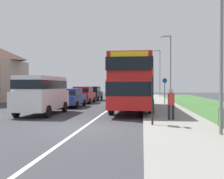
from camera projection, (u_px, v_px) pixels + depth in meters
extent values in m
plane|color=#38383D|center=(82.00, 128.00, 11.05)|extent=(120.00, 120.00, 0.00)
cube|color=silver|center=(107.00, 110.00, 18.99)|extent=(0.14, 60.00, 0.01)
cube|color=gray|center=(168.00, 113.00, 16.51)|extent=(3.20, 68.00, 0.12)
cube|color=red|center=(133.00, 93.00, 19.11)|extent=(2.50, 11.10, 1.65)
cube|color=red|center=(133.00, 71.00, 19.09)|extent=(2.45, 10.87, 1.55)
cube|color=black|center=(133.00, 88.00, 19.11)|extent=(2.52, 11.15, 0.76)
cube|color=black|center=(133.00, 70.00, 19.09)|extent=(2.52, 11.15, 0.72)
cube|color=gold|center=(129.00, 56.00, 13.63)|extent=(2.00, 0.08, 0.44)
cylinder|color=black|center=(120.00, 101.00, 22.69)|extent=(0.30, 1.00, 1.00)
cylinder|color=black|center=(149.00, 101.00, 22.39)|extent=(0.30, 1.00, 1.00)
cylinder|color=black|center=(111.00, 107.00, 16.24)|extent=(0.30, 1.00, 1.00)
cylinder|color=black|center=(151.00, 107.00, 15.95)|extent=(0.30, 1.00, 1.00)
cube|color=silver|center=(42.00, 100.00, 16.34)|extent=(1.95, 5.10, 1.13)
cube|color=silver|center=(42.00, 84.00, 16.32)|extent=(1.72, 4.70, 0.92)
cube|color=black|center=(42.00, 85.00, 16.32)|extent=(1.76, 4.74, 0.52)
cylinder|color=black|center=(38.00, 107.00, 18.03)|extent=(0.20, 0.72, 0.72)
cylinder|color=black|center=(65.00, 107.00, 17.80)|extent=(0.20, 0.72, 0.72)
cylinder|color=black|center=(16.00, 111.00, 14.89)|extent=(0.20, 0.72, 0.72)
cylinder|color=black|center=(48.00, 112.00, 14.66)|extent=(0.20, 0.72, 0.72)
cube|color=navy|center=(71.00, 100.00, 21.97)|extent=(1.79, 4.24, 0.71)
cube|color=navy|center=(70.00, 92.00, 21.75)|extent=(1.57, 2.33, 0.58)
cube|color=black|center=(70.00, 92.00, 21.75)|extent=(1.61, 2.36, 0.32)
cylinder|color=black|center=(65.00, 103.00, 23.38)|extent=(0.20, 0.60, 0.60)
cylinder|color=black|center=(84.00, 103.00, 23.18)|extent=(0.20, 0.60, 0.60)
cylinder|color=black|center=(56.00, 105.00, 20.77)|extent=(0.20, 0.60, 0.60)
cylinder|color=black|center=(77.00, 105.00, 20.56)|extent=(0.20, 0.60, 0.60)
cube|color=#B21E1E|center=(83.00, 97.00, 26.95)|extent=(1.84, 3.93, 0.79)
cube|color=#B21E1E|center=(83.00, 90.00, 26.74)|extent=(1.62, 2.16, 0.65)
cube|color=black|center=(83.00, 90.00, 26.74)|extent=(1.66, 2.18, 0.36)
cylinder|color=black|center=(78.00, 100.00, 28.27)|extent=(0.20, 0.60, 0.60)
cylinder|color=black|center=(94.00, 100.00, 28.06)|extent=(0.20, 0.60, 0.60)
cylinder|color=black|center=(72.00, 101.00, 25.85)|extent=(0.20, 0.60, 0.60)
cylinder|color=black|center=(90.00, 101.00, 25.64)|extent=(0.20, 0.60, 0.60)
cube|color=black|center=(93.00, 95.00, 31.95)|extent=(1.84, 4.39, 0.79)
cube|color=black|center=(92.00, 89.00, 31.72)|extent=(1.62, 2.42, 0.64)
cube|color=black|center=(92.00, 89.00, 31.72)|extent=(1.66, 2.44, 0.36)
cylinder|color=black|center=(88.00, 98.00, 33.41)|extent=(0.20, 0.60, 0.60)
cylinder|color=black|center=(102.00, 98.00, 33.20)|extent=(0.20, 0.60, 0.60)
cylinder|color=black|center=(83.00, 99.00, 30.71)|extent=(0.20, 0.60, 0.60)
cylinder|color=black|center=(98.00, 99.00, 30.50)|extent=(0.20, 0.60, 0.60)
cylinder|color=#23232D|center=(169.00, 113.00, 13.08)|extent=(0.14, 0.14, 0.85)
cylinder|color=#23232D|center=(173.00, 113.00, 13.06)|extent=(0.14, 0.14, 0.85)
cylinder|color=#BF3333|center=(171.00, 99.00, 13.06)|extent=(0.34, 0.34, 0.60)
sphere|color=tan|center=(171.00, 91.00, 13.05)|extent=(0.22, 0.22, 0.22)
cylinder|color=black|center=(152.00, 98.00, 11.27)|extent=(0.09, 0.09, 2.60)
cube|color=red|center=(153.00, 73.00, 11.25)|extent=(0.04, 0.44, 0.32)
cube|color=black|center=(152.00, 92.00, 11.28)|extent=(0.06, 0.52, 0.68)
cylinder|color=slate|center=(165.00, 94.00, 23.95)|extent=(0.08, 0.08, 2.10)
cylinder|color=blue|center=(165.00, 81.00, 23.93)|extent=(0.44, 0.03, 0.44)
cylinder|color=slate|center=(221.00, 39.00, 9.01)|extent=(0.12, 0.12, 6.92)
cylinder|color=slate|center=(171.00, 70.00, 26.57)|extent=(0.12, 0.12, 6.98)
cube|color=slate|center=(166.00, 36.00, 26.58)|extent=(0.90, 0.10, 0.10)
cube|color=silver|center=(162.00, 37.00, 26.63)|extent=(0.36, 0.20, 0.14)
cylinder|color=slate|center=(160.00, 74.00, 40.83)|extent=(0.12, 0.12, 7.43)
cube|color=slate|center=(157.00, 51.00, 40.83)|extent=(0.90, 0.10, 0.10)
cube|color=silver|center=(154.00, 51.00, 40.88)|extent=(0.36, 0.20, 0.14)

